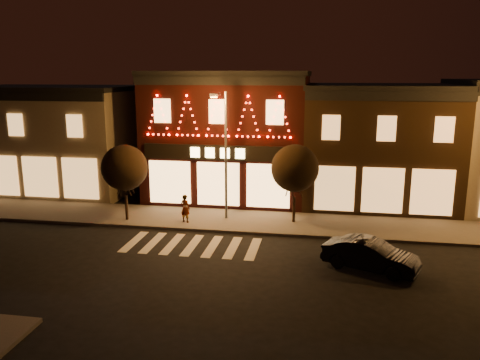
# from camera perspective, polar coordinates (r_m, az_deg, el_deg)

# --- Properties ---
(ground) EXTENTS (120.00, 120.00, 0.00)m
(ground) POSITION_cam_1_polar(r_m,az_deg,el_deg) (20.10, -8.76, -11.56)
(ground) COLOR black
(ground) RESTS_ON ground
(sidewalk_far) EXTENTS (44.00, 4.00, 0.15)m
(sidewalk_far) POSITION_cam_1_polar(r_m,az_deg,el_deg) (26.91, 0.71, -4.93)
(sidewalk_far) COLOR #47423D
(sidewalk_far) RESTS_ON ground
(building_left) EXTENTS (12.20, 8.28, 7.30)m
(building_left) POSITION_cam_1_polar(r_m,az_deg,el_deg) (36.95, -21.38, 4.71)
(building_left) COLOR #746553
(building_left) RESTS_ON ground
(building_pulp) EXTENTS (10.20, 8.34, 8.30)m
(building_pulp) POSITION_cam_1_polar(r_m,az_deg,el_deg) (32.15, -1.10, 5.42)
(building_pulp) COLOR black
(building_pulp) RESTS_ON ground
(building_right_a) EXTENTS (9.20, 8.28, 7.50)m
(building_right_a) POSITION_cam_1_polar(r_m,az_deg,el_deg) (31.83, 15.99, 4.13)
(building_right_a) COLOR #332111
(building_right_a) RESTS_ON ground
(streetlamp_mid) EXTENTS (0.64, 1.62, 7.06)m
(streetlamp_mid) POSITION_cam_1_polar(r_m,az_deg,el_deg) (26.18, -1.89, 4.05)
(streetlamp_mid) COLOR #59595E
(streetlamp_mid) RESTS_ON sidewalk_far
(tree_left) EXTENTS (2.52, 2.52, 4.22)m
(tree_left) POSITION_cam_1_polar(r_m,az_deg,el_deg) (27.05, -13.56, 1.42)
(tree_left) COLOR black
(tree_left) RESTS_ON sidewalk_far
(tree_right) EXTENTS (2.57, 2.57, 4.30)m
(tree_right) POSITION_cam_1_polar(r_m,az_deg,el_deg) (26.00, 6.54, 1.38)
(tree_right) COLOR black
(tree_right) RESTS_ON sidewalk_far
(dark_sedan) EXTENTS (4.20, 2.80, 1.31)m
(dark_sedan) POSITION_cam_1_polar(r_m,az_deg,el_deg) (21.25, 15.23, -8.60)
(dark_sedan) COLOR black
(dark_sedan) RESTS_ON ground
(pedestrian) EXTENTS (0.66, 0.55, 1.56)m
(pedestrian) POSITION_cam_1_polar(r_m,az_deg,el_deg) (26.51, -6.52, -3.36)
(pedestrian) COLOR gray
(pedestrian) RESTS_ON sidewalk_far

